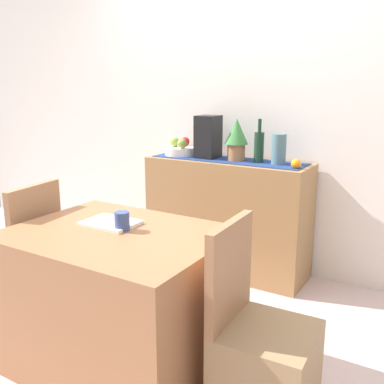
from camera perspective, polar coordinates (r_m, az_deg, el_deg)
The scene contains 18 objects.
ground_plane at distance 2.93m, azimuth -4.12°, elevation -16.34°, with size 6.40×6.40×0.02m, color beige.
room_wall_rear at distance 3.56m, azimuth 6.75°, elevation 11.91°, with size 6.40×0.06×2.70m, color silver.
sideboard_console at distance 3.48m, azimuth 4.49°, elevation -3.16°, with size 1.28×0.42×0.90m, color #9A7246.
table_runner at distance 3.37m, azimuth 4.63°, elevation 4.21°, with size 1.20×0.32×0.01m, color navy.
fruit_bowl at distance 3.58m, azimuth -1.47°, elevation 5.36°, with size 0.25×0.25×0.06m, color white.
apple_center at distance 3.64m, azimuth -0.87°, elevation 6.60°, with size 0.07×0.07×0.07m, color red.
apple_upper at distance 3.60m, azimuth -2.27°, elevation 6.54°, with size 0.08×0.08×0.08m, color #85A640.
apple_front at distance 3.49m, azimuth -1.30°, elevation 6.33°, with size 0.08×0.08×0.08m, color #82A03F.
wine_bottle at distance 3.25m, azimuth 8.72°, elevation 5.87°, with size 0.07×0.07×0.32m.
coffee_maker at distance 3.43m, azimuth 2.11°, elevation 7.16°, with size 0.16×0.18×0.33m, color black.
ceramic_vase at distance 3.20m, azimuth 11.24°, elevation 5.45°, with size 0.10×0.10×0.22m, color slate.
potted_plant at distance 3.32m, azimuth 5.82°, elevation 7.13°, with size 0.18×0.18×0.32m.
orange_loose_mid at distance 3.08m, azimuth 13.42°, elevation 3.58°, with size 0.07×0.07×0.07m, color orange.
dining_table at distance 2.37m, azimuth -9.45°, elevation -13.64°, with size 1.07×0.82×0.74m, color #A46B45.
open_book at distance 2.35m, azimuth -10.55°, elevation -3.99°, with size 0.28×0.21×0.02m, color white.
coffee_cup at distance 2.23m, azimuth -9.11°, elevation -3.78°, with size 0.08×0.08×0.10m, color #364E91.
chair_near_window at distance 2.96m, azimuth -21.44°, elevation -10.97°, with size 0.45×0.45×0.90m.
chair_by_corner at distance 2.06m, azimuth 9.14°, elevation -21.54°, with size 0.42×0.42×0.90m.
Camera 1 is at (1.48, -2.06, 1.45)m, focal length 40.93 mm.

